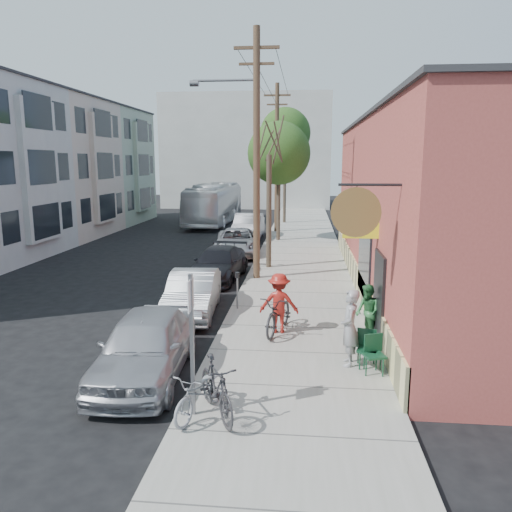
# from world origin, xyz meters

# --- Properties ---
(ground) EXTENTS (120.00, 120.00, 0.00)m
(ground) POSITION_xyz_m (0.00, 0.00, 0.00)
(ground) COLOR black
(sidewalk) EXTENTS (4.50, 58.00, 0.15)m
(sidewalk) POSITION_xyz_m (4.25, 11.00, 0.07)
(sidewalk) COLOR gray
(sidewalk) RESTS_ON ground
(cafe_building) EXTENTS (6.60, 20.20, 6.61)m
(cafe_building) POSITION_xyz_m (8.99, 4.99, 3.30)
(cafe_building) COLOR #9C413A
(cafe_building) RESTS_ON ground
(apartment_row) EXTENTS (6.30, 32.00, 9.00)m
(apartment_row) POSITION_xyz_m (-11.85, 14.00, 4.50)
(apartment_row) COLOR #95A68C
(apartment_row) RESTS_ON ground
(end_cap_building) EXTENTS (18.00, 8.00, 12.00)m
(end_cap_building) POSITION_xyz_m (-2.00, 42.00, 6.00)
(end_cap_building) COLOR #B4B5B0
(end_cap_building) RESTS_ON ground
(sign_post) EXTENTS (0.07, 0.45, 2.80)m
(sign_post) POSITION_xyz_m (2.35, -5.41, 1.83)
(sign_post) COLOR slate
(sign_post) RESTS_ON sidewalk
(parking_meter_near) EXTENTS (0.14, 0.14, 1.24)m
(parking_meter_near) POSITION_xyz_m (2.25, 1.70, 0.98)
(parking_meter_near) COLOR slate
(parking_meter_near) RESTS_ON sidewalk
(parking_meter_far) EXTENTS (0.14, 0.14, 1.24)m
(parking_meter_far) POSITION_xyz_m (2.25, 8.46, 0.98)
(parking_meter_far) COLOR slate
(parking_meter_far) RESTS_ON sidewalk
(utility_pole_near) EXTENTS (3.57, 0.28, 10.00)m
(utility_pole_near) POSITION_xyz_m (2.39, 6.25, 5.41)
(utility_pole_near) COLOR #503A28
(utility_pole_near) RESTS_ON sidewalk
(utility_pole_far) EXTENTS (1.80, 0.28, 10.00)m
(utility_pole_far) POSITION_xyz_m (2.45, 20.61, 5.34)
(utility_pole_far) COLOR #503A28
(utility_pole_far) RESTS_ON sidewalk
(tree_bare) EXTENTS (0.24, 0.24, 5.14)m
(tree_bare) POSITION_xyz_m (2.80, 8.47, 2.72)
(tree_bare) COLOR #44392C
(tree_bare) RESTS_ON sidewalk
(tree_leafy_mid) EXTENTS (3.83, 3.83, 7.25)m
(tree_leafy_mid) POSITION_xyz_m (2.80, 16.66, 5.47)
(tree_leafy_mid) COLOR #44392C
(tree_leafy_mid) RESTS_ON sidewalk
(tree_leafy_far) EXTENTS (3.94, 3.94, 8.97)m
(tree_leafy_far) POSITION_xyz_m (2.80, 25.78, 7.13)
(tree_leafy_far) COLOR #44392C
(tree_leafy_far) RESTS_ON sidewalk
(patio_chair_a) EXTENTS (0.64, 0.64, 0.88)m
(patio_chair_a) POSITION_xyz_m (6.09, -3.12, 0.59)
(patio_chair_a) COLOR #0F3822
(patio_chair_a) RESTS_ON sidewalk
(patio_chair_b) EXTENTS (0.61, 0.61, 0.88)m
(patio_chair_b) POSITION_xyz_m (5.98, -2.77, 0.59)
(patio_chair_b) COLOR #0F3822
(patio_chair_b) RESTS_ON sidewalk
(patron_grey) EXTENTS (0.49, 0.71, 1.87)m
(patron_grey) POSITION_xyz_m (5.56, -2.67, 1.08)
(patron_grey) COLOR gray
(patron_grey) RESTS_ON sidewalk
(patron_green) EXTENTS (0.81, 0.90, 1.54)m
(patron_green) POSITION_xyz_m (6.20, -0.83, 0.92)
(patron_green) COLOR #296735
(patron_green) RESTS_ON sidewalk
(cyclist) EXTENTS (1.13, 0.66, 1.73)m
(cyclist) POSITION_xyz_m (3.75, -0.50, 1.02)
(cyclist) COLOR maroon
(cyclist) RESTS_ON sidewalk
(cyclist_bike) EXTENTS (1.22, 2.26, 1.13)m
(cyclist_bike) POSITION_xyz_m (3.75, -0.50, 0.71)
(cyclist_bike) COLOR black
(cyclist_bike) RESTS_ON sidewalk
(parked_bike_a) EXTENTS (1.36, 1.90, 1.13)m
(parked_bike_a) POSITION_xyz_m (2.81, -5.42, 0.71)
(parked_bike_a) COLOR black
(parked_bike_a) RESTS_ON sidewalk
(parked_bike_b) EXTENTS (1.19, 1.85, 0.92)m
(parked_bike_b) POSITION_xyz_m (2.51, -5.42, 0.61)
(parked_bike_b) COLOR gray
(parked_bike_b) RESTS_ON sidewalk
(car_0) EXTENTS (2.09, 4.68, 1.56)m
(car_0) POSITION_xyz_m (0.80, -3.54, 0.78)
(car_0) COLOR #AAABB2
(car_0) RESTS_ON ground
(car_1) EXTENTS (1.83, 4.40, 1.42)m
(car_1) POSITION_xyz_m (0.80, 1.40, 0.71)
(car_1) COLOR #A1A6A9
(car_1) RESTS_ON ground
(car_2) EXTENTS (2.29, 4.82, 1.36)m
(car_2) POSITION_xyz_m (0.80, 6.38, 0.68)
(car_2) COLOR black
(car_2) RESTS_ON ground
(car_3) EXTENTS (2.80, 5.23, 1.40)m
(car_3) POSITION_xyz_m (0.80, 12.28, 0.70)
(car_3) COLOR #A1A2A8
(car_3) RESTS_ON ground
(car_4) EXTENTS (1.77, 4.97, 1.63)m
(car_4) POSITION_xyz_m (0.80, 17.77, 0.82)
(car_4) COLOR gray
(car_4) RESTS_ON ground
(bus) EXTENTS (2.88, 11.61, 3.22)m
(bus) POSITION_xyz_m (-2.88, 25.71, 1.61)
(bus) COLOR white
(bus) RESTS_ON ground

